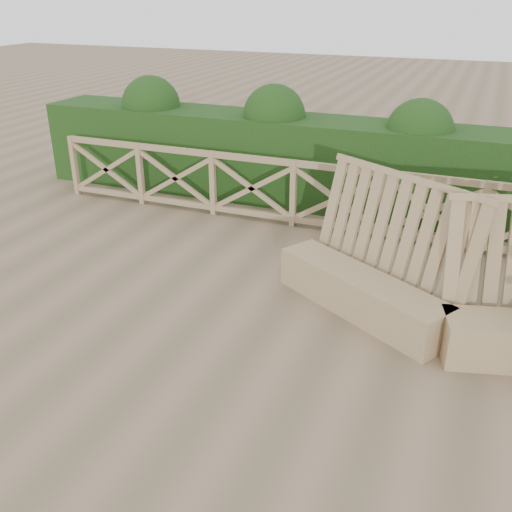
% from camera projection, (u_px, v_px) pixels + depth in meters
% --- Properties ---
extents(ground, '(60.00, 60.00, 0.00)m').
position_uv_depth(ground, '(250.00, 347.00, 6.17)').
color(ground, brown).
rests_on(ground, ground).
extents(bench, '(4.39, 1.84, 1.62)m').
position_uv_depth(bench, '(456.00, 300.00, 6.27)').
color(bench, olive).
rests_on(bench, ground).
extents(guardrail, '(10.10, 0.09, 1.10)m').
position_uv_depth(guardrail, '(336.00, 199.00, 8.87)').
color(guardrail, '#937E55').
rests_on(guardrail, ground).
extents(hedge, '(12.00, 1.20, 1.50)m').
position_uv_depth(hedge, '(355.00, 167.00, 9.80)').
color(hedge, black).
rests_on(hedge, ground).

